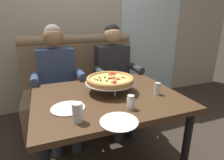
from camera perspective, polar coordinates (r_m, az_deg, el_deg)
The scene contains 12 objects.
back_wall_with_window at distance 2.86m, azimuth -12.41°, elevation 19.68°, with size 6.00×0.12×2.80m, color #BCB29E.
window_panel at distance 3.27m, azimuth 12.45°, elevation 19.47°, with size 1.10×0.02×2.80m, color white.
booth_bench at distance 2.48m, azimuth -8.74°, elevation -3.58°, with size 1.51×0.78×1.13m.
dining_table at distance 1.55m, azimuth -1.47°, elevation -7.68°, with size 1.18×0.94×0.72m.
diner_left at distance 2.08m, azimuth -16.66°, elevation 0.65°, with size 0.54×0.64×1.27m.
diner_right at distance 2.23m, azimuth 0.93°, elevation 2.58°, with size 0.54×0.64×1.27m.
pizza at distance 1.55m, azimuth -0.54°, elevation 0.09°, with size 0.43×0.43×0.14m.
shaker_pepper_flakes at distance 1.56m, azimuth 14.08°, elevation -2.92°, with size 0.05×0.05×0.10m.
shaker_oregano at distance 1.28m, azimuth 5.88°, elevation -7.26°, with size 0.05×0.05×0.10m.
plate_near_left at distance 1.33m, azimuth -13.72°, elevation -8.30°, with size 0.24×0.24×0.02m.
plate_near_right at distance 1.14m, azimuth 2.23°, elevation -12.59°, with size 0.24×0.24×0.02m.
drinking_glass at distance 1.14m, azimuth -10.73°, elevation -10.37°, with size 0.07×0.07×0.12m.
Camera 1 is at (-0.46, -1.31, 1.32)m, focal length 29.06 mm.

